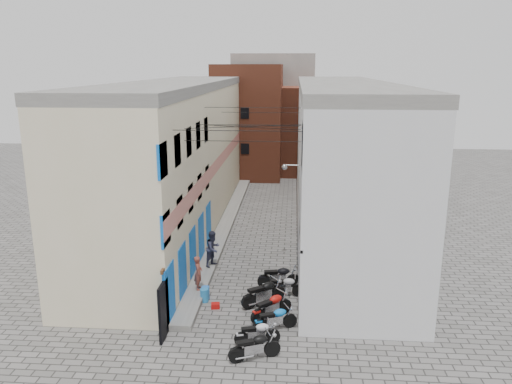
% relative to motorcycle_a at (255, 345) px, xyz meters
% --- Properties ---
extents(ground, '(90.00, 90.00, 0.00)m').
position_rel_motorcycle_a_xyz_m(ground, '(-0.97, 1.62, -0.55)').
color(ground, '#5E5C59').
rests_on(ground, ground).
extents(plinth, '(0.90, 26.00, 0.25)m').
position_rel_motorcycle_a_xyz_m(plinth, '(-3.02, 14.62, -0.42)').
color(plinth, slate).
rests_on(plinth, ground).
extents(building_left, '(5.10, 27.00, 9.00)m').
position_rel_motorcycle_a_xyz_m(building_left, '(-5.95, 14.57, 3.95)').
color(building_left, beige).
rests_on(building_left, ground).
extents(building_right, '(5.94, 26.00, 9.00)m').
position_rel_motorcycle_a_xyz_m(building_right, '(4.03, 14.61, 3.96)').
color(building_right, silver).
rests_on(building_right, ground).
extents(building_far_brick_left, '(6.00, 6.00, 10.00)m').
position_rel_motorcycle_a_xyz_m(building_far_brick_left, '(-2.97, 29.62, 4.45)').
color(building_far_brick_left, brown).
rests_on(building_far_brick_left, ground).
extents(building_far_brick_right, '(5.00, 6.00, 8.00)m').
position_rel_motorcycle_a_xyz_m(building_far_brick_right, '(2.03, 31.62, 3.45)').
color(building_far_brick_right, brown).
rests_on(building_far_brick_right, ground).
extents(building_far_concrete, '(8.00, 5.00, 11.00)m').
position_rel_motorcycle_a_xyz_m(building_far_concrete, '(-0.97, 35.62, 4.95)').
color(building_far_concrete, slate).
rests_on(building_far_concrete, ground).
extents(far_shopfront, '(2.00, 0.30, 2.40)m').
position_rel_motorcycle_a_xyz_m(far_shopfront, '(-0.97, 26.82, 0.65)').
color(far_shopfront, black).
rests_on(far_shopfront, ground).
extents(overhead_wires, '(5.80, 13.02, 1.32)m').
position_rel_motorcycle_a_xyz_m(overhead_wires, '(-0.97, 9.26, 6.58)').
color(overhead_wires, black).
rests_on(overhead_wires, ground).
extents(motorcycle_a, '(1.97, 1.26, 1.09)m').
position_rel_motorcycle_a_xyz_m(motorcycle_a, '(0.00, 0.00, 0.00)').
color(motorcycle_a, black).
rests_on(motorcycle_a, ground).
extents(motorcycle_b, '(1.79, 0.95, 0.99)m').
position_rel_motorcycle_a_xyz_m(motorcycle_b, '(0.02, 0.98, -0.05)').
color(motorcycle_b, silver).
rests_on(motorcycle_b, ground).
extents(motorcycle_c, '(1.87, 1.22, 1.04)m').
position_rel_motorcycle_a_xyz_m(motorcycle_c, '(0.63, 2.05, -0.03)').
color(motorcycle_c, blue).
rests_on(motorcycle_c, ground).
extents(motorcycle_d, '(1.93, 1.83, 1.17)m').
position_rel_motorcycle_a_xyz_m(motorcycle_d, '(0.45, 2.93, 0.04)').
color(motorcycle_d, '#B9130D').
rests_on(motorcycle_d, ground).
extents(motorcycle_e, '(2.13, 1.74, 1.23)m').
position_rel_motorcycle_a_xyz_m(motorcycle_e, '(0.06, 4.08, 0.07)').
color(motorcycle_e, black).
rests_on(motorcycle_e, ground).
extents(motorcycle_f, '(1.79, 0.58, 1.03)m').
position_rel_motorcycle_a_xyz_m(motorcycle_f, '(0.93, 5.01, -0.03)').
color(motorcycle_f, '#B2B1B6').
rests_on(motorcycle_f, ground).
extents(motorcycle_g, '(2.04, 0.88, 1.15)m').
position_rel_motorcycle_a_xyz_m(motorcycle_g, '(0.64, 5.89, 0.03)').
color(motorcycle_g, black).
rests_on(motorcycle_g, ground).
extents(person_a, '(0.43, 0.60, 1.54)m').
position_rel_motorcycle_a_xyz_m(person_a, '(-2.90, 4.90, 0.48)').
color(person_a, brown).
rests_on(person_a, plinth).
extents(person_b, '(1.03, 1.09, 1.79)m').
position_rel_motorcycle_a_xyz_m(person_b, '(-2.67, 7.61, 0.60)').
color(person_b, '#2C2E42').
rests_on(person_b, plinth).
extents(water_jug_near, '(0.41, 0.41, 0.57)m').
position_rel_motorcycle_a_xyz_m(water_jug_near, '(-2.52, 4.21, -0.26)').
color(water_jug_near, '#267DC0').
rests_on(water_jug_near, ground).
extents(water_jug_far, '(0.47, 0.47, 0.55)m').
position_rel_motorcycle_a_xyz_m(water_jug_far, '(-2.52, 4.48, -0.27)').
color(water_jug_far, blue).
rests_on(water_jug_far, ground).
extents(red_crate, '(0.39, 0.31, 0.22)m').
position_rel_motorcycle_a_xyz_m(red_crate, '(-1.95, 3.63, -0.43)').
color(red_crate, '#AD0F0C').
rests_on(red_crate, ground).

